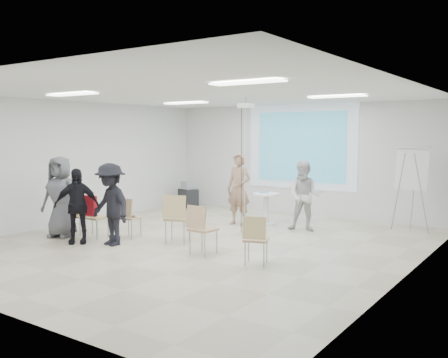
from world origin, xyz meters
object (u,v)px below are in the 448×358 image
Objects in this scene: player_right at (305,192)px; chair_right_far at (255,236)px; chair_center at (176,215)px; chair_right_inner at (201,226)px; av_cart at (188,195)px; pedestal_table at (266,207)px; player_left at (239,184)px; audience_left at (76,200)px; chair_left_mid at (94,214)px; chair_far_left at (79,213)px; flipchart_easel at (412,169)px; audience_mid at (110,199)px; chair_left_inner at (128,214)px; audience_outer at (60,192)px; laptop at (131,216)px.

chair_right_far is (0.62, -3.20, -0.39)m from player_right.
chair_center is 1.08× the size of chair_right_inner.
chair_center is 4.95m from av_cart.
pedestal_table is at bearing 58.64° from chair_center.
audience_left is at bearing -115.74° from player_left.
chair_far_left is at bearing 169.24° from chair_left_mid.
flipchart_easel is at bearing 17.09° from av_cart.
flipchart_easel is (4.55, 4.72, 0.50)m from audience_mid.
chair_left_inner is at bearing -150.13° from player_right.
av_cart is at bearing 78.65° from audience_outer.
audience_left is at bearing 167.76° from chair_right_far.
chair_center is at bearing -36.03° from av_cart.
chair_left_mid is at bearing 175.53° from chair_center.
chair_right_inner is 2.03m from audience_mid.
chair_left_inner is 0.93× the size of chair_right_inner.
chair_far_left is 0.94× the size of chair_left_mid.
chair_center reaches higher than chair_left_inner.
chair_right_far reaches higher than pedestal_table.
laptop is at bearing 151.86° from chair_right_far.
pedestal_table is 1.16m from player_right.
audience_outer is at bearing -140.66° from flipchart_easel.
player_left is at bearing 112.24° from chair_right_inner.
chair_left_mid reaches higher than av_cart.
av_cart is at bearing 103.71° from chair_center.
chair_left_inner is at bearing 165.30° from chair_center.
audience_mid is (0.78, -0.25, 0.42)m from chair_left_mid.
laptop is 0.17× the size of audience_mid.
player_left is (-0.57, -0.33, 0.55)m from pedestal_table.
audience_mid is 1.48m from audience_outer.
av_cart is at bearing -180.00° from flipchart_easel.
pedestal_table is at bearing 57.11° from chair_far_left.
player_right is at bearing 42.16° from chair_left_mid.
player_left is 1.02× the size of flipchart_easel.
pedestal_table is at bearing 35.23° from audience_outer.
laptop is at bearing 171.74° from chair_right_inner.
audience_outer is 2.48× the size of av_cart.
player_left reaches higher than audience_outer.
chair_right_far is (3.34, -0.33, -0.01)m from chair_left_inner.
audience_left is (-3.84, -0.59, 0.37)m from chair_right_far.
pedestal_table is at bearing 100.95° from chair_right_inner.
audience_mid is at bearing -106.66° from player_left.
chair_far_left is at bearing -177.45° from chair_right_inner.
audience_mid is at bearing -14.04° from audience_outer.
chair_right_far is at bearing 0.94° from chair_right_inner.
chair_left_mid is at bearing 33.76° from laptop.
audience_mid is (0.71, 0.26, 0.05)m from audience_left.
player_left is at bearing -121.15° from laptop.
chair_right_far is 4.66m from audience_outer.
audience_outer is (-3.44, -0.41, 0.42)m from chair_right_inner.
laptop is at bearing -120.06° from pedestal_table.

